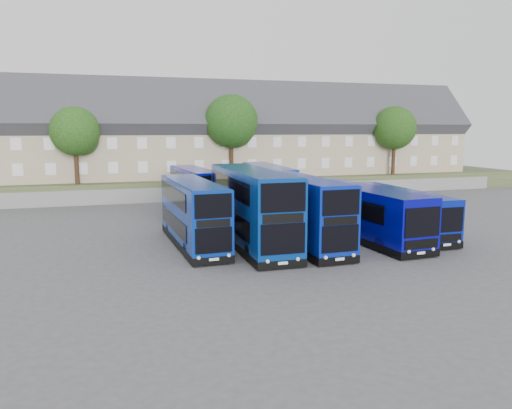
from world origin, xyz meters
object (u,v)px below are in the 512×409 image
Objects in this scene: tree_east at (395,130)px; dd_front_mid at (252,209)px; dd_front_left at (193,215)px; coach_east_a at (361,213)px; tree_mid at (232,123)px; tree_far at (405,127)px; tree_west at (77,133)px.

dd_front_mid is at bearing -137.85° from tree_east.
coach_east_a is (11.52, -0.92, -0.31)m from dd_front_left.
tree_mid is (4.74, 22.89, 5.68)m from dd_front_mid.
tree_east is 0.94× the size of tree_far.
dd_front_left is at bearing 166.25° from dd_front_mid.
dd_front_mid is 25.49m from tree_west.
tree_west is (-19.16, 22.36, 5.32)m from coach_east_a.
dd_front_mid is (3.63, -0.95, 0.35)m from dd_front_left.
tree_mid is at bearing 67.12° from dd_front_left.
tree_far is at bearing 37.61° from dd_front_left.
dd_front_left is 35.96m from tree_east.
coach_east_a is 28.56m from tree_east.
tree_mid is 1.12× the size of tree_east.
tree_mid is at bearing 1.79° from tree_west.
dd_front_left is at bearing -142.92° from tree_east.
dd_front_left is 44.97m from tree_far.
tree_mid reaches higher than tree_east.
tree_far is at bearing 14.04° from tree_mid.
dd_front_left is at bearing -70.41° from tree_west.
dd_front_left is 1.15× the size of tree_mid.
tree_far reaches higher than dd_front_mid.
tree_far is (6.00, 7.00, 0.34)m from tree_east.
tree_east is (24.74, 22.39, 5.00)m from dd_front_mid.
tree_mid reaches higher than dd_front_mid.
dd_front_mid is 42.87m from tree_far.
dd_front_mid is at bearing -63.31° from tree_west.
dd_front_left is 1.29× the size of tree_east.
tree_mid reaches higher than tree_far.
tree_mid is (-3.16, 22.86, 6.33)m from coach_east_a.
tree_mid is (16.00, 0.50, 1.02)m from tree_west.
coach_east_a is 1.60× the size of tree_east.
tree_mid reaches higher than tree_west.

